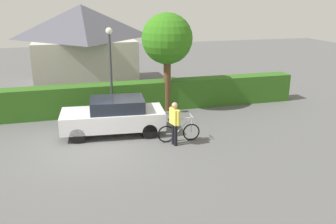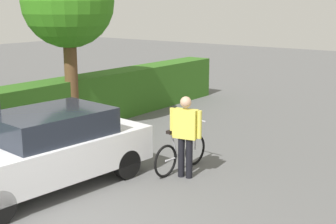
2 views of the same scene
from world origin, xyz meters
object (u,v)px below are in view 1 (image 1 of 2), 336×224
object	(u,v)px
bicycle	(179,132)
tree_kerbside	(167,40)
parked_car_near	(114,116)
person_rider	(175,120)
street_lamp	(110,61)

from	to	relation	value
bicycle	tree_kerbside	world-z (taller)	tree_kerbside
parked_car_near	person_rider	size ratio (longest dim) A/B	2.53
bicycle	street_lamp	xyz separation A→B (m)	(-2.04, 3.11, 2.22)
street_lamp	tree_kerbside	xyz separation A→B (m)	(2.68, 0.81, 0.73)
street_lamp	bicycle	bearing A→B (deg)	-56.72
parked_car_near	tree_kerbside	world-z (taller)	tree_kerbside
tree_kerbside	parked_car_near	bearing A→B (deg)	-138.97
person_rider	parked_car_near	bearing A→B (deg)	138.20
parked_car_near	person_rider	world-z (taller)	person_rider
tree_kerbside	street_lamp	bearing A→B (deg)	-163.11
street_lamp	tree_kerbside	world-z (taller)	tree_kerbside
parked_car_near	bicycle	bearing A→B (deg)	-33.54
person_rider	street_lamp	world-z (taller)	street_lamp
bicycle	tree_kerbside	xyz separation A→B (m)	(0.64, 3.92, 2.95)
street_lamp	tree_kerbside	bearing A→B (deg)	16.89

